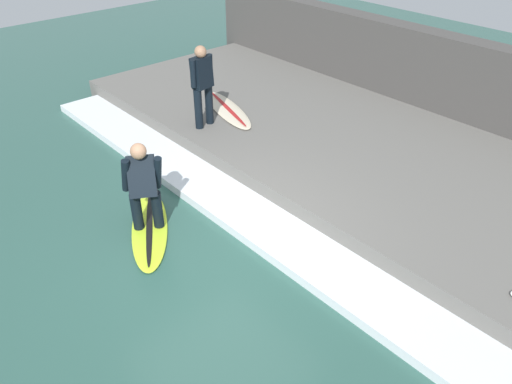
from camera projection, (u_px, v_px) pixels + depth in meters
ground_plane at (217, 252)px, 7.10m from camera, size 28.00×28.00×0.00m
concrete_ledge at (370, 159)px, 8.94m from camera, size 4.40×12.93×0.39m
back_wall at (451, 85)px, 9.89m from camera, size 0.50×13.58×1.89m
wave_foam_crest at (261, 224)px, 7.53m from camera, size 0.90×12.28×0.14m
surfboard_riding at (150, 228)px, 7.52m from camera, size 1.53×1.99×0.07m
surfer_riding at (143, 183)px, 7.08m from camera, size 0.57×0.60×1.40m
surfer_waiting_near at (202, 82)px, 9.17m from camera, size 0.53×0.30×1.55m
surfboard_waiting_near at (228, 109)px, 10.19m from camera, size 1.09×2.10×0.07m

